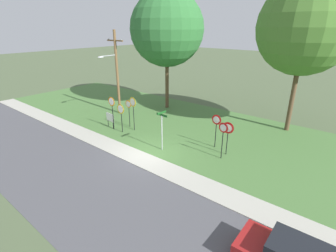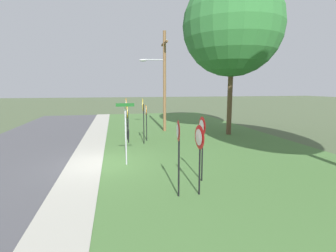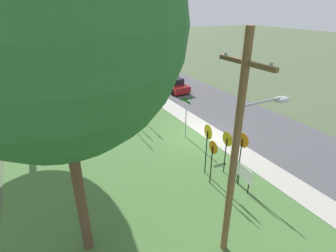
{
  "view_description": "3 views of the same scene",
  "coord_description": "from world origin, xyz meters",
  "views": [
    {
      "loc": [
        10.69,
        -10.96,
        8.14
      ],
      "look_at": [
        -0.28,
        2.55,
        1.21
      ],
      "focal_mm": 26.99,
      "sensor_mm": 36.0,
      "label": 1
    },
    {
      "loc": [
        11.69,
        0.64,
        3.56
      ],
      "look_at": [
        -1.03,
        3.34,
        1.55
      ],
      "focal_mm": 26.92,
      "sensor_mm": 36.0,
      "label": 2
    },
    {
      "loc": [
        -13.42,
        9.74,
        8.33
      ],
      "look_at": [
        0.11,
        2.58,
        1.28
      ],
      "focal_mm": 28.41,
      "sensor_mm": 36.0,
      "label": 3
    }
  ],
  "objects": [
    {
      "name": "ground_plane",
      "position": [
        0.0,
        0.0,
        0.0
      ],
      "size": [
        160.0,
        160.0,
        0.0
      ],
      "primitive_type": "plane",
      "color": "#4C5B3D"
    },
    {
      "name": "road_asphalt",
      "position": [
        0.0,
        -4.8,
        0.01
      ],
      "size": [
        44.0,
        6.4,
        0.01
      ],
      "primitive_type": "cube",
      "color": "#4C4C51",
      "rests_on": "ground_plane"
    },
    {
      "name": "sidewalk_strip",
      "position": [
        0.0,
        -0.8,
        0.03
      ],
      "size": [
        44.0,
        1.6,
        0.06
      ],
      "primitive_type": "cube",
      "color": "#ADAA9E",
      "rests_on": "ground_plane"
    },
    {
      "name": "grass_median",
      "position": [
        0.0,
        6.0,
        0.02
      ],
      "size": [
        44.0,
        12.0,
        0.04
      ],
      "primitive_type": "cube",
      "color": "#477038",
      "rests_on": "ground_plane"
    },
    {
      "name": "stop_sign_near_left",
      "position": [
        -4.61,
        2.64,
        1.74
      ],
      "size": [
        0.66,
        0.09,
        2.37
      ],
      "rotation": [
        0.0,
        0.0,
        -0.01
      ],
      "color": "black",
      "rests_on": "grass_median"
    },
    {
      "name": "stop_sign_near_right",
      "position": [
        -5.23,
        1.4,
        2.07
      ],
      "size": [
        0.74,
        0.09,
        2.78
      ],
      "rotation": [
        0.0,
        0.0,
        0.01
      ],
      "color": "black",
      "rests_on": "grass_median"
    },
    {
      "name": "stop_sign_far_left",
      "position": [
        -4.18,
        1.41,
        1.78
      ],
      "size": [
        0.78,
        0.1,
        2.38
      ],
      "rotation": [
        0.0,
        0.0,
        -0.02
      ],
      "color": "black",
      "rests_on": "grass_median"
    },
    {
      "name": "stop_sign_far_center",
      "position": [
        -3.76,
        2.35,
        2.11
      ],
      "size": [
        0.77,
        0.13,
        2.82
      ],
      "rotation": [
        0.0,
        0.0,
        -0.13
      ],
      "color": "black",
      "rests_on": "grass_median"
    },
    {
      "name": "yield_sign_near_left",
      "position": [
        3.03,
        3.76,
        1.87
      ],
      "size": [
        0.71,
        0.1,
        2.45
      ],
      "rotation": [
        0.0,
        0.0,
        0.01
      ],
      "color": "black",
      "rests_on": "grass_median"
    },
    {
      "name": "yield_sign_near_right",
      "position": [
        4.17,
        2.56,
        1.9
      ],
      "size": [
        0.67,
        0.12,
        2.5
      ],
      "rotation": [
        0.0,
        0.0,
        -0.1
      ],
      "color": "black",
      "rests_on": "grass_median"
    },
    {
      "name": "yield_sign_far_left",
      "position": [
        4.17,
        3.26,
        1.77
      ],
      "size": [
        0.78,
        0.11,
        2.33
      ],
      "rotation": [
        0.0,
        0.0,
        0.06
      ],
      "color": "black",
      "rests_on": "grass_median"
    },
    {
      "name": "street_name_post",
      "position": [
        0.36,
        1.1,
        1.72
      ],
      "size": [
        0.96,
        0.82,
        2.81
      ],
      "rotation": [
        0.0,
        0.0,
        -0.05
      ],
      "color": "#9EA0A8",
      "rests_on": "grass_median"
    },
    {
      "name": "utility_pole",
      "position": [
        -8.09,
        4.42,
        4.28
      ],
      "size": [
        2.1,
        2.1,
        7.8
      ],
      "color": "brown",
      "rests_on": "grass_median"
    },
    {
      "name": "notice_board",
      "position": [
        -5.77,
        1.53,
        0.87
      ],
      "size": [
        1.1,
        0.14,
        1.25
      ],
      "rotation": [
        0.0,
        0.0,
        -0.1
      ],
      "color": "black",
      "rests_on": "grass_median"
    },
    {
      "name": "oak_tree_left",
      "position": [
        -5.66,
        9.01,
        7.83
      ],
      "size": [
        7.08,
        7.08,
        11.34
      ],
      "color": "brown",
      "rests_on": "grass_median"
    },
    {
      "name": "oak_tree_right",
      "position": [
        6.09,
        10.44,
        8.04
      ],
      "size": [
        6.93,
        6.93,
        11.47
      ],
      "color": "brown",
      "rests_on": "grass_median"
    }
  ]
}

